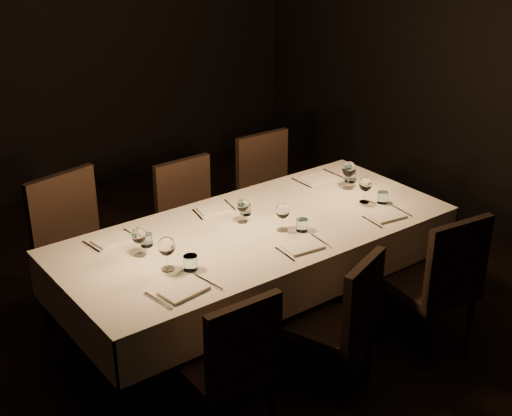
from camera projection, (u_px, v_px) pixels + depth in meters
room at (256, 114)px, 4.13m from camera, size 5.01×6.01×3.01m
dining_table at (256, 239)px, 4.47m from camera, size 2.52×1.12×0.76m
chair_near_left at (233, 361)px, 3.63m from camera, size 0.44×0.44×0.90m
place_setting_near_left at (177, 263)px, 3.87m from camera, size 0.38×0.42×0.20m
chair_near_center at (346, 317)px, 4.03m from camera, size 0.54×0.54×0.87m
place_setting_near_center at (293, 225)px, 4.32m from camera, size 0.33×0.41×0.18m
chair_near_right at (441, 279)px, 4.34m from camera, size 0.51×0.51×0.96m
place_setting_near_right at (376, 197)px, 4.70m from camera, size 0.33×0.40×0.18m
chair_far_left at (78, 247)px, 4.64m from camera, size 0.58×0.58×1.04m
place_setting_far_left at (132, 238)px, 4.17m from camera, size 0.33×0.40×0.18m
chair_far_center at (192, 219)px, 5.14m from camera, size 0.45×0.45×0.93m
place_setting_far_center at (234, 207)px, 4.57m from camera, size 0.32×0.39×0.17m
chair_far_right at (270, 190)px, 5.57m from camera, size 0.48×0.48×0.97m
place_setting_far_right at (339, 174)px, 5.06m from camera, size 0.36×0.42×0.20m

